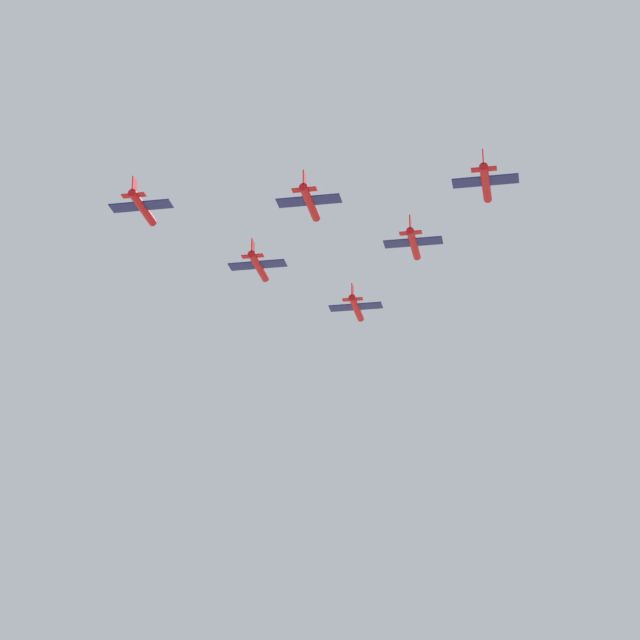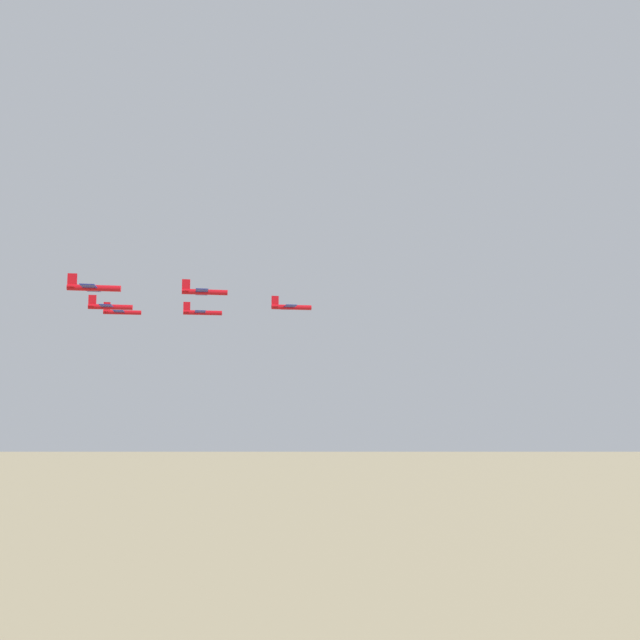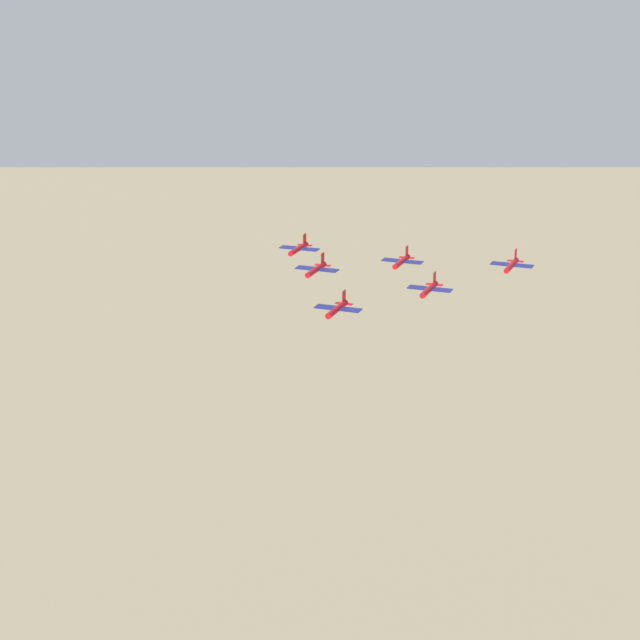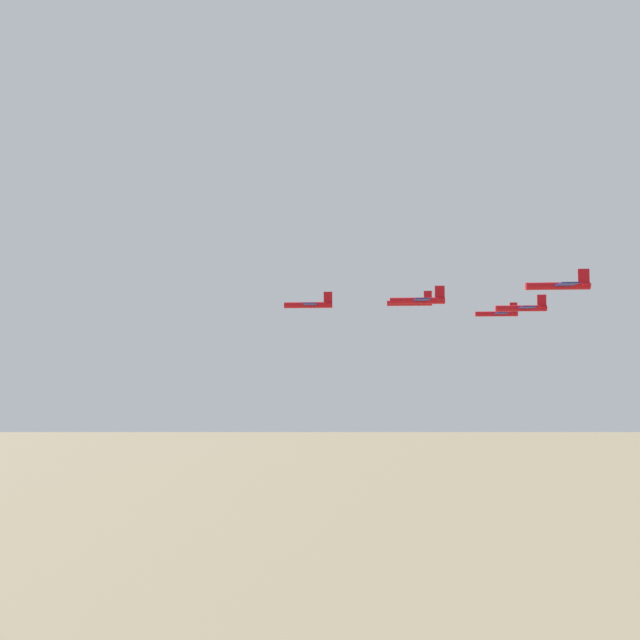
{
  "view_description": "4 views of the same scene",
  "coord_description": "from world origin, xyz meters",
  "px_view_note": "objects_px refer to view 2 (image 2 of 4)",
  "views": [
    {
      "loc": [
        -219.96,
        25.0,
        57.98
      ],
      "look_at": [
        -51.28,
        19.05,
        125.85
      ],
      "focal_mm": 70.0,
      "sensor_mm": 36.0,
      "label": 1
    },
    {
      "loc": [
        -101.99,
        -101.79,
        110.61
      ],
      "look_at": [
        -52.75,
        8.02,
        122.71
      ],
      "focal_mm": 35.0,
      "sensor_mm": 36.0,
      "label": 2
    },
    {
      "loc": [
        131.42,
        38.35,
        183.56
      ],
      "look_at": [
        -49.36,
        12.34,
        126.01
      ],
      "focal_mm": 70.0,
      "sensor_mm": 36.0,
      "label": 3
    },
    {
      "loc": [
        -44.57,
        117.2,
        116.62
      ],
      "look_at": [
        -59.16,
        7.91,
        123.6
      ],
      "focal_mm": 35.0,
      "sensor_mm": 36.0,
      "label": 4
    }
  ],
  "objects_px": {
    "jet_3": "(121,312)",
    "jet_5": "(92,288)",
    "jet_4": "(109,307)",
    "jet_0": "(290,307)",
    "jet_2": "(203,292)",
    "jet_1": "(201,313)"
  },
  "relations": [
    {
      "from": "jet_0",
      "to": "jet_2",
      "type": "xyz_separation_m",
      "value": [
        -19.19,
        -6.19,
        1.12
      ]
    },
    {
      "from": "jet_1",
      "to": "jet_5",
      "type": "relative_size",
      "value": 1.0
    },
    {
      "from": "jet_5",
      "to": "jet_3",
      "type": "bearing_deg",
      "value": -180.0
    },
    {
      "from": "jet_0",
      "to": "jet_1",
      "type": "bearing_deg",
      "value": -120.47
    },
    {
      "from": "jet_5",
      "to": "jet_2",
      "type": "bearing_deg",
      "value": 120.47
    },
    {
      "from": "jet_0",
      "to": "jet_5",
      "type": "distance_m",
      "value": 40.33
    },
    {
      "from": "jet_4",
      "to": "jet_5",
      "type": "xyz_separation_m",
      "value": [
        -4.45,
        -19.96,
        0.58
      ]
    },
    {
      "from": "jet_0",
      "to": "jet_3",
      "type": "bearing_deg",
      "value": -120.47
    },
    {
      "from": "jet_4",
      "to": "jet_1",
      "type": "bearing_deg",
      "value": 120.47
    },
    {
      "from": "jet_1",
      "to": "jet_0",
      "type": "bearing_deg",
      "value": 59.53
    },
    {
      "from": "jet_3",
      "to": "jet_4",
      "type": "bearing_deg",
      "value": -0.0
    },
    {
      "from": "jet_0",
      "to": "jet_3",
      "type": "relative_size",
      "value": 1.0
    },
    {
      "from": "jet_1",
      "to": "jet_5",
      "type": "xyz_separation_m",
      "value": [
        -23.64,
        -26.15,
        0.17
      ]
    },
    {
      "from": "jet_4",
      "to": "jet_3",
      "type": "bearing_deg",
      "value": 180.0
    },
    {
      "from": "jet_2",
      "to": "jet_3",
      "type": "bearing_deg",
      "value": -150.46
    },
    {
      "from": "jet_3",
      "to": "jet_5",
      "type": "xyz_separation_m",
      "value": [
        -8.9,
        -39.91,
        -0.65
      ]
    },
    {
      "from": "jet_2",
      "to": "jet_4",
      "type": "distance_m",
      "value": 20.25
    },
    {
      "from": "jet_3",
      "to": "jet_4",
      "type": "xyz_separation_m",
      "value": [
        -4.45,
        -19.96,
        -1.24
      ]
    },
    {
      "from": "jet_3",
      "to": "jet_5",
      "type": "relative_size",
      "value": 1.0
    },
    {
      "from": "jet_0",
      "to": "jet_2",
      "type": "distance_m",
      "value": 20.19
    },
    {
      "from": "jet_2",
      "to": "jet_4",
      "type": "bearing_deg",
      "value": -120.47
    },
    {
      "from": "jet_1",
      "to": "jet_5",
      "type": "distance_m",
      "value": 35.25
    }
  ]
}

